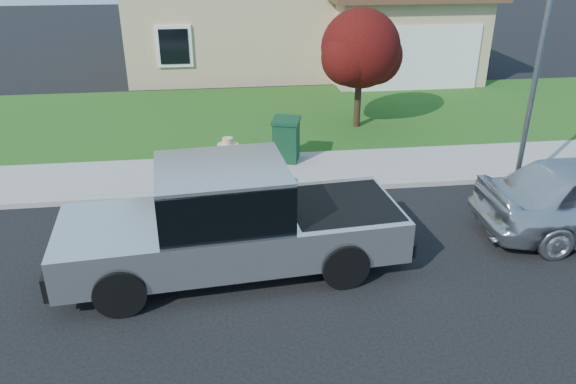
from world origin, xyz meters
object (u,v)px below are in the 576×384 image
at_px(woman, 230,181).
at_px(street_lamp, 537,76).
at_px(pickup_truck, 231,222).
at_px(ornamental_tree, 361,52).
at_px(trash_bin, 286,139).

distance_m(woman, street_lamp, 6.60).
height_order(pickup_truck, woman, pickup_truck).
bearing_deg(street_lamp, pickup_truck, -166.00).
relative_size(ornamental_tree, street_lamp, 0.71).
bearing_deg(ornamental_tree, pickup_truck, -118.99).
xyz_separation_m(pickup_truck, ornamental_tree, (3.99, 7.21, 1.38)).
relative_size(pickup_truck, woman, 3.51).
distance_m(pickup_truck, ornamental_tree, 8.35).
xyz_separation_m(woman, trash_bin, (1.49, 2.69, -0.13)).
xyz_separation_m(ornamental_tree, street_lamp, (2.35, -5.16, 0.47)).
bearing_deg(trash_bin, woman, -103.55).
height_order(woman, trash_bin, woman).
xyz_separation_m(woman, ornamental_tree, (3.96, 5.25, 1.46)).
xyz_separation_m(ornamental_tree, trash_bin, (-2.47, -2.55, -1.60)).
xyz_separation_m(trash_bin, street_lamp, (4.82, -2.60, 2.06)).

